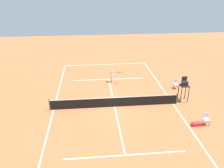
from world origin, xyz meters
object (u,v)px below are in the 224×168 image
umpire_chair (184,85)px  equipment_bag (197,124)px  player_serving (112,74)px  courtside_chair_mid (176,84)px  courtside_chair_near (206,118)px  tennis_ball (130,91)px

umpire_chair → equipment_bag: bearing=83.7°
umpire_chair → equipment_bag: 4.42m
player_serving → courtside_chair_mid: size_ratio=1.70×
player_serving → courtside_chair_mid: 6.97m
courtside_chair_near → player_serving: bearing=-53.7°
tennis_ball → courtside_chair_near: size_ratio=0.07×
tennis_ball → courtside_chair_mid: courtside_chair_mid is taller
tennis_ball → umpire_chair: umpire_chair is taller
tennis_ball → courtside_chair_near: 8.09m
courtside_chair_near → courtside_chair_mid: 6.71m
player_serving → courtside_chair_near: 11.17m
player_serving → umpire_chair: size_ratio=0.67×
player_serving → courtside_chair_near: size_ratio=1.70×
courtside_chair_near → equipment_bag: bearing=11.1°
tennis_ball → umpire_chair: size_ratio=0.03×
umpire_chair → courtside_chair_mid: umpire_chair is taller
tennis_ball → equipment_bag: size_ratio=0.09×
courtside_chair_mid → player_serving: bearing=-19.3°
tennis_ball → player_serving: bearing=-59.1°
tennis_ball → umpire_chair: 5.46m
player_serving → courtside_chair_mid: (-6.56, 2.29, -0.42)m
courtside_chair_mid → umpire_chair: bearing=83.8°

